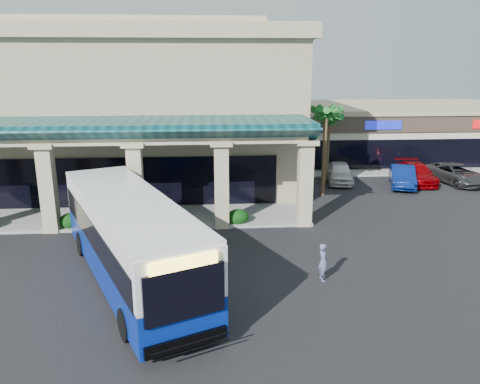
{
  "coord_description": "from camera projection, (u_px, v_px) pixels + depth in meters",
  "views": [
    {
      "loc": [
        0.69,
        -18.87,
        8.65
      ],
      "look_at": [
        2.42,
        4.33,
        2.2
      ],
      "focal_mm": 35.0,
      "sensor_mm": 36.0,
      "label": 1
    }
  ],
  "objects": [
    {
      "name": "ground",
      "position": [
        192.0,
        268.0,
        20.4
      ],
      "size": [
        110.0,
        110.0,
        0.0
      ],
      "primitive_type": "plane",
      "color": "black"
    },
    {
      "name": "main_building",
      "position": [
        84.0,
        105.0,
        33.68
      ],
      "size": [
        30.8,
        14.8,
        11.35
      ],
      "primitive_type": null,
      "color": "tan",
      "rests_on": "ground"
    },
    {
      "name": "arcade",
      "position": [
        47.0,
        172.0,
        25.6
      ],
      "size": [
        30.0,
        6.2,
        5.7
      ],
      "primitive_type": null,
      "color": "#09353B",
      "rests_on": "ground"
    },
    {
      "name": "strip_mall",
      "position": [
        389.0,
        131.0,
        44.1
      ],
      "size": [
        22.5,
        12.5,
        4.9
      ],
      "primitive_type": null,
      "color": "beige",
      "rests_on": "ground"
    },
    {
      "name": "palm_0",
      "position": [
        325.0,
        147.0,
        30.7
      ],
      "size": [
        2.4,
        2.4,
        6.6
      ],
      "primitive_type": null,
      "color": "#185C1E",
      "rests_on": "ground"
    },
    {
      "name": "palm_1",
      "position": [
        328.0,
        145.0,
        33.76
      ],
      "size": [
        2.4,
        2.4,
        5.8
      ],
      "primitive_type": null,
      "color": "#185C1E",
      "rests_on": "ground"
    },
    {
      "name": "broadleaf_tree",
      "position": [
        288.0,
        141.0,
        38.55
      ],
      "size": [
        2.6,
        2.6,
        4.81
      ],
      "primitive_type": null,
      "color": "black",
      "rests_on": "ground"
    },
    {
      "name": "transit_bus",
      "position": [
        130.0,
        240.0,
        18.79
      ],
      "size": [
        7.8,
        12.78,
        3.54
      ],
      "primitive_type": null,
      "rotation": [
        0.0,
        0.0,
        0.41
      ],
      "color": "#072294",
      "rests_on": "ground"
    },
    {
      "name": "pedestrian",
      "position": [
        323.0,
        262.0,
        19.07
      ],
      "size": [
        0.42,
        0.61,
        1.6
      ],
      "primitive_type": "imported",
      "rotation": [
        0.0,
        0.0,
        1.64
      ],
      "color": "slate",
      "rests_on": "ground"
    },
    {
      "name": "car_silver",
      "position": [
        340.0,
        172.0,
        34.81
      ],
      "size": [
        2.62,
        4.73,
        1.52
      ],
      "primitive_type": "imported",
      "rotation": [
        0.0,
        0.0,
        -0.19
      ],
      "color": "silver",
      "rests_on": "ground"
    },
    {
      "name": "car_white",
      "position": [
        402.0,
        176.0,
        33.65
      ],
      "size": [
        2.95,
        4.87,
        1.51
      ],
      "primitive_type": "imported",
      "rotation": [
        0.0,
        0.0,
        -0.32
      ],
      "color": "navy",
      "rests_on": "ground"
    },
    {
      "name": "car_red",
      "position": [
        416.0,
        173.0,
        34.74
      ],
      "size": [
        2.47,
        5.14,
        1.44
      ],
      "primitive_type": "imported",
      "rotation": [
        0.0,
        0.0,
        -0.09
      ],
      "color": "#8C0005",
      "rests_on": "ground"
    },
    {
      "name": "car_gray",
      "position": [
        456.0,
        174.0,
        34.58
      ],
      "size": [
        3.43,
        5.59,
        1.45
      ],
      "primitive_type": "imported",
      "rotation": [
        0.0,
        0.0,
        0.21
      ],
      "color": "#313134",
      "rests_on": "ground"
    }
  ]
}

